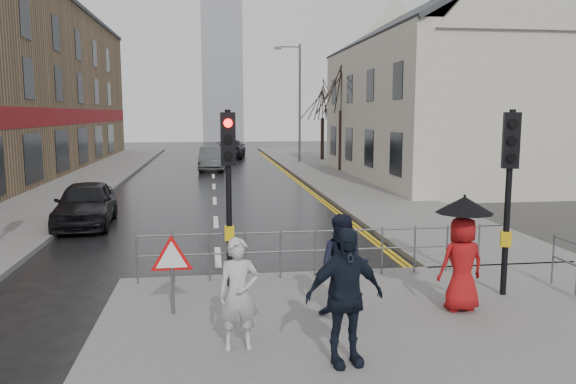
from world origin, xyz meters
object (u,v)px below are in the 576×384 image
object	(u,v)px
pedestrian_with_umbrella	(463,247)
pedestrian_a	(239,294)
pedestrian_b	(344,266)
pedestrian_d	(345,297)
car_mid	(213,159)
car_parked	(86,204)

from	to	relation	value
pedestrian_with_umbrella	pedestrian_a	bearing A→B (deg)	-164.38
pedestrian_b	pedestrian_with_umbrella	distance (m)	2.07
pedestrian_a	pedestrian_d	size ratio (longest dim) A/B	0.86
car_mid	pedestrian_a	bearing A→B (deg)	-86.60
pedestrian_with_umbrella	car_parked	world-z (taller)	pedestrian_with_umbrella
pedestrian_a	car_parked	bearing A→B (deg)	110.82
pedestrian_with_umbrella	car_mid	world-z (taller)	pedestrian_with_umbrella
pedestrian_d	car_mid	distance (m)	27.92
pedestrian_a	pedestrian_b	bearing A→B (deg)	27.95
pedestrian_with_umbrella	car_parked	size ratio (longest dim) A/B	0.48
car_parked	car_mid	distance (m)	17.43
pedestrian_a	pedestrian_with_umbrella	size ratio (longest dim) A/B	0.82
pedestrian_with_umbrella	pedestrian_d	bearing A→B (deg)	-144.41
pedestrian_a	car_mid	size ratio (longest dim) A/B	0.37
pedestrian_a	car_parked	size ratio (longest dim) A/B	0.39
pedestrian_a	pedestrian_with_umbrella	distance (m)	3.98
pedestrian_with_umbrella	car_mid	size ratio (longest dim) A/B	0.45
pedestrian_b	car_mid	size ratio (longest dim) A/B	0.39
pedestrian_a	car_parked	world-z (taller)	pedestrian_a
pedestrian_a	pedestrian_d	distance (m)	1.53
pedestrian_a	pedestrian_with_umbrella	xyz separation A→B (m)	(3.82, 1.07, 0.29)
car_parked	pedestrian_b	bearing A→B (deg)	-60.39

